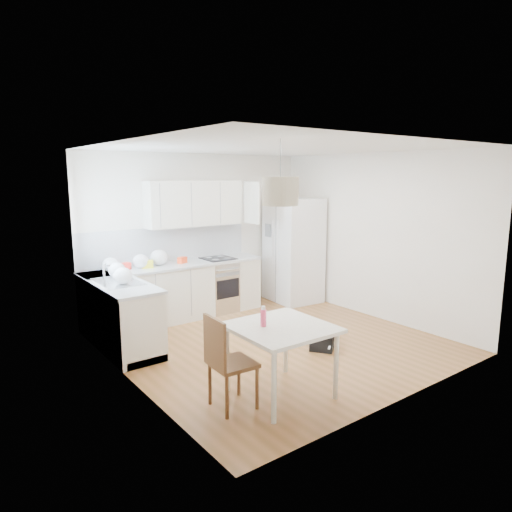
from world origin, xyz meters
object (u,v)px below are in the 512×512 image
at_px(dining_table, 281,334).
at_px(gym_bag, 323,339).
at_px(dining_chair, 233,361).
at_px(refrigerator, 293,250).

distance_m(dining_table, gym_bag, 1.64).
height_order(dining_table, gym_bag, dining_table).
height_order(dining_table, dining_chair, dining_chair).
height_order(refrigerator, dining_chair, refrigerator).
height_order(refrigerator, gym_bag, refrigerator).
distance_m(refrigerator, gym_bag, 2.59).
bearing_deg(dining_table, gym_bag, 28.58).
distance_m(refrigerator, dining_chair, 4.21).
height_order(dining_chair, gym_bag, dining_chair).
xyz_separation_m(dining_table, gym_bag, (1.36, 0.71, -0.58)).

